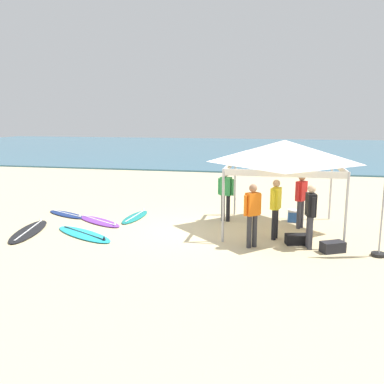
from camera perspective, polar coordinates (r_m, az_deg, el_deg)
The scene contains 16 objects.
ground_plane at distance 12.49m, azimuth 1.47°, elevation -5.42°, with size 80.00×80.00×0.00m, color beige.
sea at distance 42.74m, azimuth 8.93°, elevation 5.97°, with size 80.00×36.00×0.10m, color #386B84.
canopy_tent at distance 12.49m, azimuth 12.79°, elevation 5.49°, with size 3.33×3.33×2.75m.
surfboard_navy at distance 15.01m, azimuth -17.16°, elevation -3.00°, with size 1.89×1.28×0.19m.
surfboard_teal at distance 14.14m, azimuth -7.96°, elevation -3.45°, with size 0.62×1.94×0.19m.
surfboard_cyan at distance 12.41m, azimuth -14.94°, elevation -5.72°, with size 2.46×1.81×0.19m.
surfboard_black at distance 13.26m, azimuth -21.89°, elevation -5.09°, with size 1.24×2.61×0.19m.
surfboard_purple at distance 13.77m, azimuth -12.89°, elevation -4.01°, with size 2.12×1.61×0.19m.
person_orange at distance 10.81m, azimuth 8.47°, elevation -2.67°, with size 0.44×0.40×1.71m.
person_red at distance 12.98m, azimuth 15.04°, elevation -0.68°, with size 0.38×0.48×1.71m.
person_black at distance 11.05m, azimuth 16.28°, elevation -2.70°, with size 0.28×0.54×1.71m.
person_yellow at distance 11.66m, azimuth 11.64°, elevation -1.80°, with size 0.32×0.53×1.71m.
person_green at distance 13.41m, azimuth 4.75°, elevation 0.01°, with size 0.54×0.30×1.71m.
gear_bag_near_tent at distance 11.51m, azimuth 14.48°, elevation -6.45°, with size 0.60×0.32×0.28m, color black.
gear_bag_by_pole at distance 11.14m, azimuth 19.12°, elevation -7.28°, with size 0.60×0.32×0.28m, color #232328.
cooler_box at distance 13.90m, azimuth 14.27°, elevation -3.25°, with size 0.50×0.36×0.39m.
Camera 1 is at (2.14, -11.81, 3.46)m, focal length 38.04 mm.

